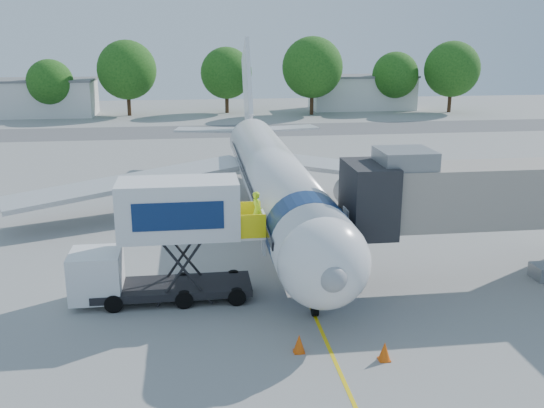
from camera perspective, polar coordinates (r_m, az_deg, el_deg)
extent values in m
plane|color=gray|center=(34.92, 0.94, -3.62)|extent=(160.00, 160.00, 0.00)
cube|color=yellow|center=(34.92, 0.94, -3.61)|extent=(0.15, 70.00, 0.01)
cube|color=#59595B|center=(75.64, -3.76, 6.90)|extent=(120.00, 10.00, 0.01)
cylinder|color=silver|center=(36.93, 0.28, 2.31)|extent=(3.70, 28.00, 3.70)
sphere|color=silver|center=(23.73, 4.88, -5.49)|extent=(3.70, 3.70, 3.70)
sphere|color=gray|center=(22.33, 5.73, -6.91)|extent=(1.10, 1.10, 1.10)
cone|color=silver|center=(53.50, -2.20, 6.50)|extent=(3.70, 6.00, 3.70)
cube|color=silver|center=(53.99, -2.35, 11.07)|extent=(0.35, 7.26, 8.29)
cube|color=#B4B6B9|center=(42.50, 11.75, 2.80)|extent=(16.17, 9.32, 1.42)
cube|color=#B4B6B9|center=(40.38, -13.18, 2.04)|extent=(16.17, 9.32, 1.42)
cylinder|color=#999BA0|center=(39.86, 7.84, 0.65)|extent=(2.10, 3.60, 2.10)
cylinder|color=#999BA0|center=(38.49, -8.17, 0.09)|extent=(2.10, 3.60, 2.10)
cube|color=black|center=(23.30, 5.06, -4.72)|extent=(2.60, 1.39, 0.81)
cylinder|color=#0B2252|center=(26.49, 3.51, -3.17)|extent=(3.73, 2.00, 3.73)
cylinder|color=silver|center=(25.96, 4.06, -8.94)|extent=(0.16, 0.16, 1.50)
cylinder|color=black|center=(26.14, 4.04, -9.79)|extent=(0.25, 0.64, 0.64)
cylinder|color=black|center=(40.85, 3.32, -0.09)|extent=(0.35, 0.90, 0.90)
cylinder|color=black|center=(40.22, -3.98, -0.36)|extent=(0.35, 0.90, 0.90)
cube|color=gray|center=(29.98, 20.32, 0.90)|extent=(13.60, 2.60, 2.80)
cube|color=black|center=(27.69, 9.07, 0.53)|extent=(2.00, 3.20, 3.20)
cube|color=slate|center=(27.77, 12.40, 4.22)|extent=(2.40, 2.40, 0.80)
cylinder|color=black|center=(32.43, 23.74, -5.90)|extent=(0.30, 0.70, 0.70)
cube|color=black|center=(27.88, -9.29, -7.76)|extent=(7.00, 2.30, 0.35)
cube|color=silver|center=(27.90, -16.19, -6.40)|extent=(2.20, 2.20, 2.10)
cube|color=black|center=(27.74, -16.26, -5.54)|extent=(1.90, 2.10, 0.70)
cube|color=silver|center=(26.62, -8.78, -0.41)|extent=(5.20, 2.40, 2.50)
cube|color=#0B2252|center=(25.45, -8.83, -1.17)|extent=(3.80, 0.04, 1.20)
cube|color=silver|center=(27.08, -2.00, -2.61)|extent=(1.10, 2.20, 0.10)
cube|color=#FFE90D|center=(25.91, -1.78, -2.18)|extent=(1.10, 0.06, 1.10)
cube|color=#FFE90D|center=(27.91, -2.22, -0.87)|extent=(1.10, 0.06, 1.10)
cylinder|color=black|center=(27.01, -3.32, -8.72)|extent=(0.80, 0.25, 0.80)
cylinder|color=black|center=(28.93, -3.64, -7.01)|extent=(0.80, 0.25, 0.80)
cylinder|color=black|center=(27.20, -14.67, -9.05)|extent=(0.80, 0.25, 0.80)
cylinder|color=black|center=(29.11, -14.19, -7.34)|extent=(0.80, 0.25, 0.80)
imported|color=#BDF319|center=(26.82, -1.42, -0.67)|extent=(0.61, 0.75, 1.79)
cube|color=#0B2252|center=(20.15, 21.22, -16.63)|extent=(2.43, 2.25, 0.35)
cylinder|color=black|center=(20.96, 16.82, -17.39)|extent=(0.73, 0.47, 0.69)
cone|color=#DC510B|center=(23.18, 10.55, -13.45)|extent=(0.46, 0.46, 0.73)
cube|color=#DC510B|center=(23.35, 10.50, -14.19)|extent=(0.42, 0.42, 0.04)
cone|color=#DC510B|center=(23.35, 2.56, -12.97)|extent=(0.45, 0.45, 0.72)
cube|color=#DC510B|center=(23.51, 2.55, -13.69)|extent=(0.41, 0.41, 0.04)
cube|color=silver|center=(95.86, -21.73, 9.20)|extent=(18.00, 8.00, 5.00)
cube|color=slate|center=(95.65, -21.89, 10.77)|extent=(18.40, 8.40, 0.30)
cube|color=silver|center=(98.75, 8.45, 10.29)|extent=(16.00, 7.00, 5.00)
cube|color=slate|center=(98.54, 8.51, 11.82)|extent=(16.40, 7.40, 0.30)
cylinder|color=#382314|center=(92.53, -19.96, 8.52)|extent=(0.56, 0.56, 2.90)
sphere|color=#174713|center=(92.21, -20.17, 10.70)|extent=(6.44, 6.44, 6.44)
cylinder|color=#382314|center=(92.06, -13.32, 9.29)|extent=(0.56, 0.56, 3.82)
sphere|color=#174713|center=(91.69, -13.51, 12.18)|extent=(8.48, 8.48, 8.48)
cylinder|color=#382314|center=(93.09, -4.27, 9.61)|extent=(0.56, 0.56, 3.45)
sphere|color=#174713|center=(92.74, -4.32, 12.20)|extent=(7.66, 7.66, 7.66)
cylinder|color=#382314|center=(90.93, 3.76, 9.65)|extent=(0.56, 0.56, 3.99)
sphere|color=#174713|center=(90.55, 3.82, 12.71)|extent=(8.86, 8.86, 8.86)
cylinder|color=#382314|center=(97.34, 11.40, 9.53)|extent=(0.56, 0.56, 3.17)
sphere|color=#174713|center=(97.02, 11.53, 11.81)|extent=(7.05, 7.05, 7.05)
cylinder|color=#382314|center=(97.61, 16.38, 9.40)|extent=(0.56, 0.56, 3.75)
sphere|color=#174713|center=(97.26, 16.59, 12.07)|extent=(8.32, 8.32, 8.32)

